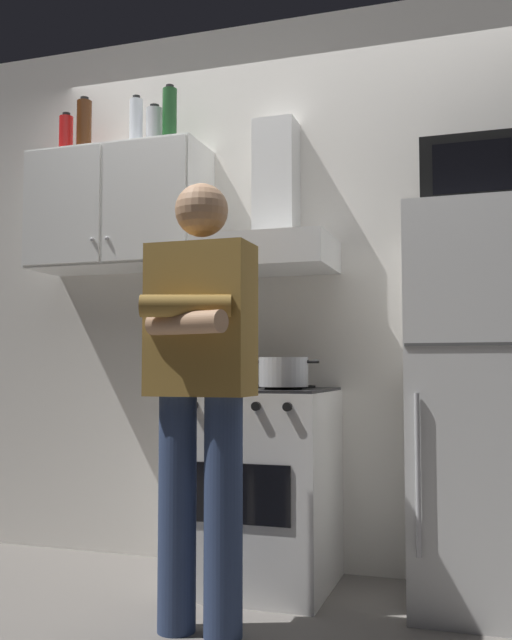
% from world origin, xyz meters
% --- Properties ---
extents(ground_plane, '(7.00, 7.00, 0.00)m').
position_xyz_m(ground_plane, '(0.00, 0.00, 0.00)').
color(ground_plane, slate).
extents(back_wall_tiled, '(4.80, 0.10, 2.70)m').
position_xyz_m(back_wall_tiled, '(0.00, 0.60, 1.35)').
color(back_wall_tiled, silver).
rests_on(back_wall_tiled, ground_plane).
extents(upper_cabinet, '(0.90, 0.37, 0.60)m').
position_xyz_m(upper_cabinet, '(-0.85, 0.37, 1.75)').
color(upper_cabinet, white).
extents(stove_oven, '(0.60, 0.62, 0.87)m').
position_xyz_m(stove_oven, '(-0.05, 0.25, 0.43)').
color(stove_oven, white).
rests_on(stove_oven, ground_plane).
extents(range_hood, '(0.60, 0.44, 0.75)m').
position_xyz_m(range_hood, '(-0.05, 0.38, 1.60)').
color(range_hood, white).
extents(refrigerator, '(0.60, 0.62, 1.60)m').
position_xyz_m(refrigerator, '(0.90, 0.25, 0.80)').
color(refrigerator, silver).
rests_on(refrigerator, ground_plane).
extents(microwave, '(0.48, 0.37, 0.28)m').
position_xyz_m(microwave, '(0.90, 0.27, 1.74)').
color(microwave, black).
rests_on(microwave, refrigerator).
extents(person_standing, '(0.38, 0.33, 1.64)m').
position_xyz_m(person_standing, '(-0.10, -0.36, 0.90)').
color(person_standing, navy).
rests_on(person_standing, ground_plane).
extents(cooking_pot, '(0.31, 0.21, 0.12)m').
position_xyz_m(cooking_pot, '(0.08, 0.13, 0.94)').
color(cooking_pot, '#B7BABF').
rests_on(cooking_pot, stove_oven).
extents(bottle_soda_red, '(0.07, 0.07, 0.24)m').
position_xyz_m(bottle_soda_red, '(-1.17, 0.39, 2.16)').
color(bottle_soda_red, red).
rests_on(bottle_soda_red, upper_cabinet).
extents(bottle_wine_green, '(0.07, 0.07, 0.31)m').
position_xyz_m(bottle_wine_green, '(-0.58, 0.38, 2.20)').
color(bottle_wine_green, '#19471E').
rests_on(bottle_wine_green, upper_cabinet).
extents(bottle_canister_steel, '(0.08, 0.08, 0.24)m').
position_xyz_m(bottle_canister_steel, '(-0.68, 0.42, 2.16)').
color(bottle_canister_steel, '#B2B5BA').
rests_on(bottle_canister_steel, upper_cabinet).
extents(bottle_rum_dark, '(0.08, 0.08, 0.30)m').
position_xyz_m(bottle_rum_dark, '(-1.05, 0.36, 2.19)').
color(bottle_rum_dark, '#47230F').
rests_on(bottle_rum_dark, upper_cabinet).
extents(bottle_vodka_clear, '(0.07, 0.07, 0.30)m').
position_xyz_m(bottle_vodka_clear, '(-0.78, 0.41, 2.19)').
color(bottle_vodka_clear, silver).
rests_on(bottle_vodka_clear, upper_cabinet).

